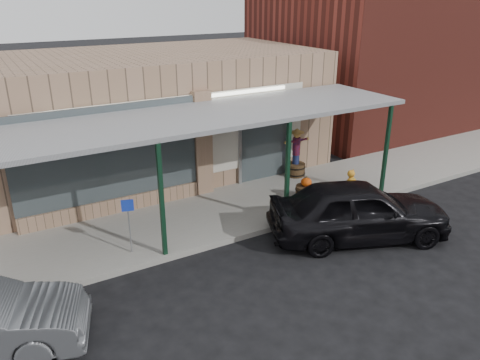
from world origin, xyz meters
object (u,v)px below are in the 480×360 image
barrel_scarecrow (296,160)px  parked_sedan (359,210)px  barrel_pumpkin (306,191)px  handicap_sign (129,219)px

barrel_scarecrow → parked_sedan: 4.32m
barrel_pumpkin → parked_sedan: size_ratio=0.15×
handicap_sign → barrel_scarecrow: bearing=34.5°
barrel_scarecrow → handicap_sign: barrel_scarecrow is taller
barrel_scarecrow → barrel_pumpkin: bearing=-129.8°
barrel_scarecrow → barrel_pumpkin: size_ratio=2.30×
barrel_pumpkin → parked_sedan: parked_sedan is taller
barrel_scarecrow → parked_sedan: size_ratio=0.34×
handicap_sign → parked_sedan: size_ratio=0.28×
handicap_sign → parked_sedan: (5.50, -2.02, -0.26)m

